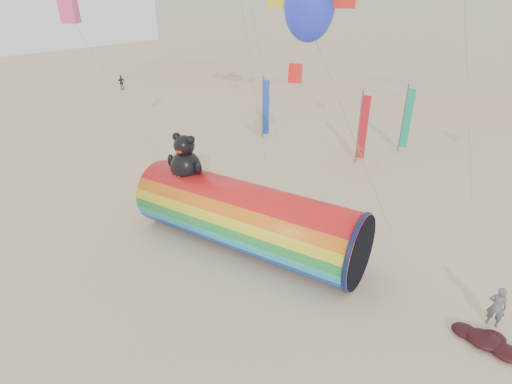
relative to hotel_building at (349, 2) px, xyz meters
The scene contains 6 objects.
ground 48.60m from the hotel_building, 75.36° to the right, with size 160.00×160.00×0.00m, color #CCB58C.
hotel_building is the anchor object (origin of this frame).
windsock_assembly 48.09m from the hotel_building, 74.49° to the right, with size 11.12×3.39×5.13m.
kite_handler 51.57m from the hotel_building, 62.84° to the right, with size 0.61×0.40×1.68m, color #595D60.
fabric_bundle 52.73m from the hotel_building, 63.41° to the right, with size 2.62×1.35×0.41m.
festival_banners 33.39m from the hotel_building, 69.48° to the right, with size 11.36×4.15×5.20m.
Camera 1 is at (9.68, -13.13, 10.82)m, focal length 28.00 mm.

